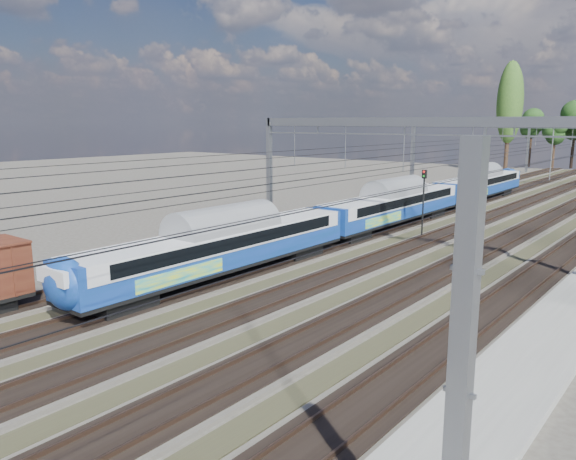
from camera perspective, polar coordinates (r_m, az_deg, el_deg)
The scene contains 6 objects.
track_bed at distance 52.19m, azimuth 18.85°, elevation 0.85°, with size 21.00×130.00×0.34m.
platform at distance 25.59m, azimuth 25.27°, elevation -9.69°, with size 3.00×70.00×0.30m, color gray.
catenary at distance 58.74m, azimuth 22.10°, elevation 7.89°, with size 25.65×130.00×9.00m.
poplar at distance 106.41m, azimuth 21.62°, elevation 11.89°, with size 4.40×4.40×19.04m.
emu_train at distance 46.53m, azimuth 10.54°, elevation 2.97°, with size 2.81×59.43×4.11m.
signal_near at distance 43.09m, azimuth 13.60°, elevation 3.42°, with size 0.33×0.30×5.22m.
Camera 1 is at (16.94, -3.61, 8.70)m, focal length 35.00 mm.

